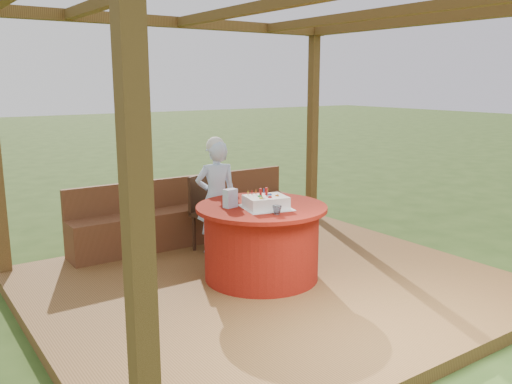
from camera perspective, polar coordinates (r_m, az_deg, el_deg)
ground at (r=5.57m, az=1.49°, el=-10.56°), size 60.00×60.00×0.00m
deck at (r=5.55m, az=1.49°, el=-9.98°), size 4.50×4.00×0.12m
pergola at (r=5.16m, az=1.63°, el=14.99°), size 4.50×4.00×2.72m
bench at (r=6.84m, az=-7.01°, el=-2.99°), size 3.00×0.42×0.80m
table at (r=5.52m, az=0.58°, el=-5.22°), size 1.32×1.32×0.76m
chair at (r=6.47m, az=-4.91°, el=-1.69°), size 0.57×0.57×0.89m
elderly_woman at (r=6.25m, az=-4.21°, el=-0.37°), size 0.55×0.43×1.36m
birthday_cake at (r=5.31m, az=1.05°, el=-1.06°), size 0.54×0.54×0.19m
gift_bag at (r=5.33m, az=-2.72°, el=-0.66°), size 0.14×0.10×0.18m
drinking_glass at (r=5.06m, az=2.22°, el=-1.91°), size 0.11×0.11×0.08m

